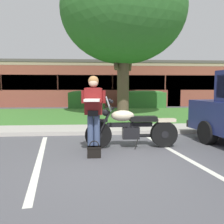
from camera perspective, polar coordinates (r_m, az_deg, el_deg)
The scene contains 13 objects.
ground_plane at distance 5.20m, azimuth 2.01°, elevation -10.64°, with size 140.00×140.00×0.00m, color #4C4C51.
curb_strip at distance 7.80m, azimuth -0.28°, elevation -4.67°, with size 60.00×0.20×0.12m, color #ADA89E.
concrete_walk at distance 8.64m, azimuth -0.71°, elevation -3.79°, with size 60.00×1.50×0.08m, color #ADA89E.
grass_lawn at distance 13.05m, azimuth -2.05°, elevation -0.63°, with size 60.00×7.42×0.06m, color #3D752D.
stall_stripe_0 at distance 5.47m, azimuth -16.05°, elevation -10.00°, with size 0.12×4.40×0.01m, color silver.
stall_stripe_1 at distance 5.68m, azimuth 15.19°, elevation -9.38°, with size 0.12×4.40×0.01m, color silver.
motorcycle at distance 6.10m, azimuth 5.19°, elevation -3.52°, with size 2.24×0.82×1.26m.
rider_person at distance 5.51m, azimuth -4.23°, elevation 0.94°, with size 0.53×0.60×1.70m.
handbag at distance 5.28m, azimuth -4.06°, elevation -8.77°, with size 0.28×0.13×0.36m.
shade_tree at distance 13.35m, azimuth 2.58°, elevation 22.05°, with size 6.19×6.19×7.88m.
hedge_left at distance 17.06m, azimuth -5.79°, elevation 2.92°, with size 2.41×0.90×1.24m.
hedge_center_left at distance 17.43m, azimuth 7.24°, elevation 2.96°, with size 2.90×0.90×1.24m.
brick_building at distance 23.45m, azimuth -0.86°, elevation 6.35°, with size 23.73×9.67×3.47m.
Camera 1 is at (-0.58, -4.96, 1.46)m, focal length 40.31 mm.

